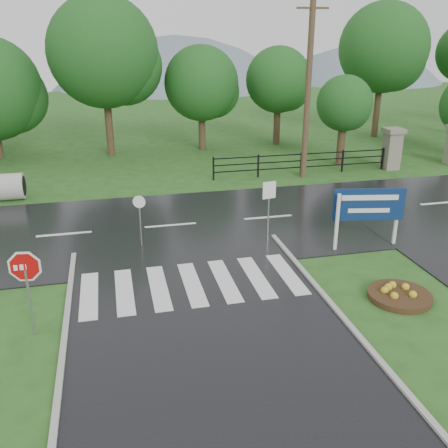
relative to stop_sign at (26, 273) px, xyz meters
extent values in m
plane|color=#25541C|center=(4.29, -3.37, -1.70)|extent=(120.00, 120.00, 0.00)
cube|color=black|center=(4.29, 6.63, -1.70)|extent=(90.00, 8.00, 0.04)
cube|color=silver|center=(1.29, 1.63, -1.64)|extent=(0.50, 2.80, 0.02)
cube|color=silver|center=(2.29, 1.63, -1.64)|extent=(0.50, 2.80, 0.02)
cube|color=silver|center=(3.29, 1.63, -1.64)|extent=(0.50, 2.80, 0.02)
cube|color=silver|center=(4.29, 1.63, -1.64)|extent=(0.50, 2.80, 0.02)
cube|color=silver|center=(5.29, 1.63, -1.64)|extent=(0.50, 2.80, 0.02)
cube|color=silver|center=(6.29, 1.63, -1.64)|extent=(0.50, 2.80, 0.02)
cube|color=silver|center=(7.29, 1.63, -1.64)|extent=(0.50, 2.80, 0.02)
cube|color=gray|center=(17.29, 12.63, -0.70)|extent=(0.80, 0.80, 2.00)
cube|color=#6B6659|center=(17.29, 12.63, 0.42)|extent=(1.00, 1.00, 0.24)
cube|color=black|center=(12.04, 12.63, -1.30)|extent=(9.50, 0.05, 0.05)
cube|color=black|center=(12.04, 12.63, -0.95)|extent=(9.50, 0.05, 0.05)
cube|color=black|center=(12.04, 12.63, -0.60)|extent=(9.50, 0.05, 0.05)
cube|color=black|center=(7.29, 12.63, -1.10)|extent=(0.08, 0.08, 1.20)
cube|color=black|center=(16.79, 12.63, -1.10)|extent=(0.08, 0.08, 1.20)
sphere|color=slate|center=(12.29, 61.63, -18.98)|extent=(48.00, 48.00, 48.00)
sphere|color=slate|center=(40.29, 61.63, -14.66)|extent=(36.00, 36.00, 36.00)
cylinder|color=#9E9B93|center=(-2.34, 11.63, -1.10)|extent=(1.30, 1.20, 1.20)
cube|color=#939399|center=(0.00, 0.00, -0.81)|extent=(0.05, 0.05, 1.79)
cylinder|color=white|center=(0.00, 0.01, 0.18)|extent=(1.07, 0.18, 1.08)
cylinder|color=#AA0B0C|center=(0.00, 0.00, 0.18)|extent=(0.93, 0.17, 0.94)
cube|color=silver|center=(9.57, 3.06, -0.67)|extent=(0.12, 0.12, 2.06)
cube|color=silver|center=(11.84, 3.06, -0.67)|extent=(0.12, 0.12, 2.06)
cube|color=navy|center=(10.70, 3.06, -0.11)|extent=(2.44, 0.53, 1.13)
cube|color=white|center=(10.70, 3.03, 0.15)|extent=(1.92, 0.38, 0.19)
cube|color=white|center=(10.70, 3.03, -0.31)|extent=(1.42, 0.28, 0.15)
cylinder|color=#332111|center=(9.91, -0.49, -1.61)|extent=(1.79, 1.79, 0.18)
cube|color=#939399|center=(7.52, 4.32, -0.64)|extent=(0.04, 0.04, 2.13)
cube|color=white|center=(7.52, 4.30, 0.26)|extent=(0.50, 0.11, 0.62)
cylinder|color=#939399|center=(3.04, 4.91, -0.82)|extent=(0.05, 0.05, 1.77)
cylinder|color=white|center=(3.04, 4.89, -0.02)|extent=(0.43, 0.16, 0.44)
cylinder|color=#473523|center=(11.97, 12.13, 2.71)|extent=(0.29, 0.29, 8.83)
cube|color=brown|center=(11.97, 12.13, 6.44)|extent=(1.57, 0.16, 0.10)
cylinder|color=#3D2B1C|center=(14.99, 14.13, -0.26)|extent=(0.42, 0.42, 2.87)
sphere|color=#174A18|center=(14.99, 14.13, 1.75)|extent=(3.05, 3.05, 3.05)
camera|label=1|loc=(2.20, -11.52, 5.42)|focal=40.00mm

